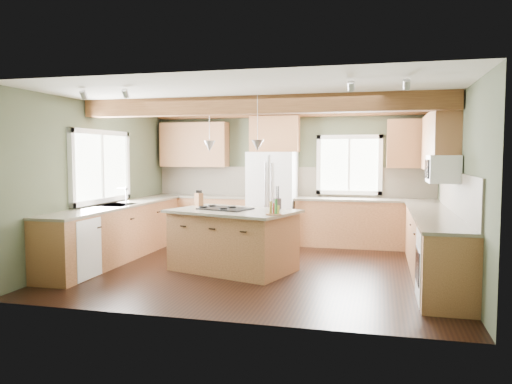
# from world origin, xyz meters

# --- Properties ---
(floor) EXTENTS (5.60, 5.60, 0.00)m
(floor) POSITION_xyz_m (0.00, 0.00, 0.00)
(floor) COLOR black
(floor) RESTS_ON ground
(ceiling) EXTENTS (5.60, 5.60, 0.00)m
(ceiling) POSITION_xyz_m (0.00, 0.00, 2.60)
(ceiling) COLOR silver
(ceiling) RESTS_ON wall_back
(wall_back) EXTENTS (5.60, 0.00, 5.60)m
(wall_back) POSITION_xyz_m (0.00, 2.50, 1.30)
(wall_back) COLOR #454B35
(wall_back) RESTS_ON ground
(wall_left) EXTENTS (0.00, 5.00, 5.00)m
(wall_left) POSITION_xyz_m (-2.80, 0.00, 1.30)
(wall_left) COLOR #454B35
(wall_left) RESTS_ON ground
(wall_right) EXTENTS (0.00, 5.00, 5.00)m
(wall_right) POSITION_xyz_m (2.80, 0.00, 1.30)
(wall_right) COLOR #454B35
(wall_right) RESTS_ON ground
(ceiling_beam) EXTENTS (5.55, 0.26, 0.26)m
(ceiling_beam) POSITION_xyz_m (0.00, -0.24, 2.47)
(ceiling_beam) COLOR #512B17
(ceiling_beam) RESTS_ON ceiling
(soffit_trim) EXTENTS (5.55, 0.20, 0.10)m
(soffit_trim) POSITION_xyz_m (0.00, 2.40, 2.54)
(soffit_trim) COLOR #512B17
(soffit_trim) RESTS_ON ceiling
(backsplash_back) EXTENTS (5.58, 0.03, 0.58)m
(backsplash_back) POSITION_xyz_m (0.00, 2.48, 1.21)
(backsplash_back) COLOR brown
(backsplash_back) RESTS_ON wall_back
(backsplash_right) EXTENTS (0.03, 3.70, 0.58)m
(backsplash_right) POSITION_xyz_m (2.78, 0.05, 1.21)
(backsplash_right) COLOR brown
(backsplash_right) RESTS_ON wall_right
(base_cab_back_left) EXTENTS (2.02, 0.60, 0.88)m
(base_cab_back_left) POSITION_xyz_m (-1.79, 2.20, 0.44)
(base_cab_back_left) COLOR brown
(base_cab_back_left) RESTS_ON floor
(counter_back_left) EXTENTS (2.06, 0.64, 0.04)m
(counter_back_left) POSITION_xyz_m (-1.79, 2.20, 0.90)
(counter_back_left) COLOR brown
(counter_back_left) RESTS_ON base_cab_back_left
(base_cab_back_right) EXTENTS (2.62, 0.60, 0.88)m
(base_cab_back_right) POSITION_xyz_m (1.49, 2.20, 0.44)
(base_cab_back_right) COLOR brown
(base_cab_back_right) RESTS_ON floor
(counter_back_right) EXTENTS (2.66, 0.64, 0.04)m
(counter_back_right) POSITION_xyz_m (1.49, 2.20, 0.90)
(counter_back_right) COLOR brown
(counter_back_right) RESTS_ON base_cab_back_right
(base_cab_left) EXTENTS (0.60, 3.70, 0.88)m
(base_cab_left) POSITION_xyz_m (-2.50, 0.05, 0.44)
(base_cab_left) COLOR brown
(base_cab_left) RESTS_ON floor
(counter_left) EXTENTS (0.64, 3.74, 0.04)m
(counter_left) POSITION_xyz_m (-2.50, 0.05, 0.90)
(counter_left) COLOR brown
(counter_left) RESTS_ON base_cab_left
(base_cab_right) EXTENTS (0.60, 3.70, 0.88)m
(base_cab_right) POSITION_xyz_m (2.50, 0.05, 0.44)
(base_cab_right) COLOR brown
(base_cab_right) RESTS_ON floor
(counter_right) EXTENTS (0.64, 3.74, 0.04)m
(counter_right) POSITION_xyz_m (2.50, 0.05, 0.90)
(counter_right) COLOR brown
(counter_right) RESTS_ON base_cab_right
(upper_cab_back_left) EXTENTS (1.40, 0.35, 0.90)m
(upper_cab_back_left) POSITION_xyz_m (-1.99, 2.33, 1.95)
(upper_cab_back_left) COLOR brown
(upper_cab_back_left) RESTS_ON wall_back
(upper_cab_over_fridge) EXTENTS (0.96, 0.35, 0.70)m
(upper_cab_over_fridge) POSITION_xyz_m (-0.30, 2.33, 2.15)
(upper_cab_over_fridge) COLOR brown
(upper_cab_over_fridge) RESTS_ON wall_back
(upper_cab_right) EXTENTS (0.35, 2.20, 0.90)m
(upper_cab_right) POSITION_xyz_m (2.62, 0.90, 1.95)
(upper_cab_right) COLOR brown
(upper_cab_right) RESTS_ON wall_right
(upper_cab_back_corner) EXTENTS (0.90, 0.35, 0.90)m
(upper_cab_back_corner) POSITION_xyz_m (2.30, 2.33, 1.95)
(upper_cab_back_corner) COLOR brown
(upper_cab_back_corner) RESTS_ON wall_back
(window_left) EXTENTS (0.04, 1.60, 1.05)m
(window_left) POSITION_xyz_m (-2.78, 0.05, 1.55)
(window_left) COLOR white
(window_left) RESTS_ON wall_left
(window_back) EXTENTS (1.10, 0.04, 1.00)m
(window_back) POSITION_xyz_m (1.15, 2.48, 1.55)
(window_back) COLOR white
(window_back) RESTS_ON wall_back
(sink) EXTENTS (0.50, 0.65, 0.03)m
(sink) POSITION_xyz_m (-2.50, 0.05, 0.91)
(sink) COLOR #262628
(sink) RESTS_ON counter_left
(faucet) EXTENTS (0.02, 0.02, 0.28)m
(faucet) POSITION_xyz_m (-2.32, 0.05, 1.05)
(faucet) COLOR #B2B2B7
(faucet) RESTS_ON sink
(dishwasher) EXTENTS (0.60, 0.60, 0.84)m
(dishwasher) POSITION_xyz_m (-2.49, -1.25, 0.43)
(dishwasher) COLOR white
(dishwasher) RESTS_ON floor
(oven) EXTENTS (0.60, 0.72, 0.84)m
(oven) POSITION_xyz_m (2.49, -1.25, 0.43)
(oven) COLOR white
(oven) RESTS_ON floor
(microwave) EXTENTS (0.40, 0.70, 0.38)m
(microwave) POSITION_xyz_m (2.58, -0.05, 1.55)
(microwave) COLOR white
(microwave) RESTS_ON wall_right
(pendant_left) EXTENTS (0.18, 0.18, 0.16)m
(pendant_left) POSITION_xyz_m (-0.81, -0.11, 1.88)
(pendant_left) COLOR #B2B2B7
(pendant_left) RESTS_ON ceiling
(pendant_right) EXTENTS (0.18, 0.18, 0.16)m
(pendant_right) POSITION_xyz_m (0.01, -0.37, 1.88)
(pendant_right) COLOR #B2B2B7
(pendant_right) RESTS_ON ceiling
(refrigerator) EXTENTS (0.90, 0.74, 1.80)m
(refrigerator) POSITION_xyz_m (-0.30, 2.12, 0.90)
(refrigerator) COLOR white
(refrigerator) RESTS_ON floor
(island) EXTENTS (1.95, 1.51, 0.88)m
(island) POSITION_xyz_m (-0.40, -0.24, 0.44)
(island) COLOR olive
(island) RESTS_ON floor
(island_top) EXTENTS (2.10, 1.66, 0.04)m
(island_top) POSITION_xyz_m (-0.40, -0.24, 0.90)
(island_top) COLOR brown
(island_top) RESTS_ON island
(cooktop) EXTENTS (0.86, 0.70, 0.02)m
(cooktop) POSITION_xyz_m (-0.54, -0.20, 0.93)
(cooktop) COLOR black
(cooktop) RESTS_ON island_top
(knife_block) EXTENTS (0.15, 0.15, 0.21)m
(knife_block) POSITION_xyz_m (-1.11, 0.22, 1.02)
(knife_block) COLOR brown
(knife_block) RESTS_ON island_top
(utensil_crock) EXTENTS (0.13, 0.13, 0.16)m
(utensil_crock) POSITION_xyz_m (0.22, 0.06, 1.00)
(utensil_crock) COLOR #423B35
(utensil_crock) RESTS_ON island_top
(bottle_tray) EXTENTS (0.24, 0.24, 0.21)m
(bottle_tray) POSITION_xyz_m (0.32, -0.68, 1.02)
(bottle_tray) COLOR #57301A
(bottle_tray) RESTS_ON island_top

